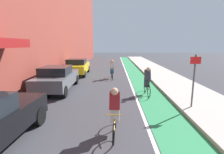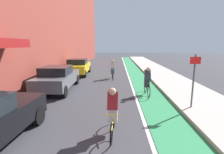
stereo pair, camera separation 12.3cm
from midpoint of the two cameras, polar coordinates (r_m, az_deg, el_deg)
The scene contains 11 objects.
ground_plane at distance 16.87m, azimuth -1.58°, elevation 1.09°, with size 90.58×90.58×0.00m, color #38383D.
bike_lane_paint at distance 18.91m, azimuth 7.82°, elevation 2.05°, with size 1.60×41.17×0.00m, color #2D8451.
lane_divider_stripe at distance 18.84m, azimuth 5.09°, elevation 2.08°, with size 0.12×41.17×0.00m, color white.
sidewalk_right at distance 19.28m, azimuth 14.68°, elevation 2.17°, with size 3.03×41.17×0.14m, color #A8A59E.
building_facade_left at distance 20.09m, azimuth -18.61°, elevation 21.46°, with size 4.15×41.17×13.49m.
parked_sedan_gray at distance 11.24m, azimuth -17.50°, elevation -0.26°, with size 2.02×4.42×1.53m.
parked_sedan_yellow_cab at distance 16.62m, azimuth -11.11°, elevation 3.48°, with size 2.09×4.27×1.53m.
cyclist_lead at distance 5.43m, azimuth 0.95°, elevation -11.24°, with size 0.48×1.68×1.59m.
cyclist_mid at distance 9.88m, azimuth 12.06°, elevation -1.07°, with size 0.48×1.74×1.63m.
cyclist_trailing at distance 14.29m, azimuth 0.46°, elevation 2.77°, with size 0.48×1.71×1.61m.
street_sign_post at distance 8.06m, azimuth 26.11°, elevation 0.28°, with size 0.44×0.07×2.30m.
Camera 2 is at (1.06, -0.00, 2.84)m, focal length 27.29 mm.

